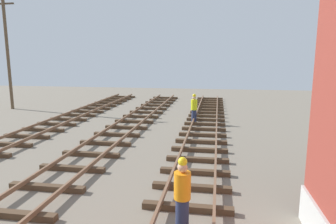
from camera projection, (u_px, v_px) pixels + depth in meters
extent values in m
cube|color=#4C3826|center=(187.00, 208.00, 8.25)|extent=(2.50, 0.24, 0.18)
cube|color=#4C3826|center=(192.00, 187.00, 9.55)|extent=(2.50, 0.24, 0.18)
cube|color=#4C3826|center=(195.00, 172.00, 10.85)|extent=(2.50, 0.24, 0.18)
cube|color=#4C3826|center=(197.00, 160.00, 12.15)|extent=(2.50, 0.24, 0.18)
cube|color=#4C3826|center=(199.00, 150.00, 13.45)|extent=(2.50, 0.24, 0.18)
cube|color=#4C3826|center=(201.00, 142.00, 14.75)|extent=(2.50, 0.24, 0.18)
cube|color=#4C3826|center=(203.00, 135.00, 16.05)|extent=(2.50, 0.24, 0.18)
cube|color=#4C3826|center=(204.00, 129.00, 17.34)|extent=(2.50, 0.24, 0.18)
cube|color=#4C3826|center=(205.00, 124.00, 18.64)|extent=(2.50, 0.24, 0.18)
cube|color=#4C3826|center=(206.00, 120.00, 19.94)|extent=(2.50, 0.24, 0.18)
cube|color=#4C3826|center=(206.00, 116.00, 21.24)|extent=(2.50, 0.24, 0.18)
cube|color=#4C3826|center=(207.00, 113.00, 22.54)|extent=(2.50, 0.24, 0.18)
cube|color=#4C3826|center=(208.00, 110.00, 23.84)|extent=(2.50, 0.24, 0.18)
cube|color=#4C3826|center=(208.00, 107.00, 25.14)|extent=(2.50, 0.24, 0.18)
cube|color=#4C3826|center=(209.00, 104.00, 26.44)|extent=(2.50, 0.24, 0.18)
cube|color=#4C3826|center=(209.00, 102.00, 27.74)|extent=(2.50, 0.24, 0.18)
cube|color=#4C3826|center=(210.00, 100.00, 29.03)|extent=(2.50, 0.24, 0.18)
cube|color=#4C3826|center=(210.00, 98.00, 30.33)|extent=(2.50, 0.24, 0.18)
cube|color=#4C3826|center=(12.00, 214.00, 7.91)|extent=(2.50, 0.24, 0.18)
cube|color=#4C3826|center=(47.00, 187.00, 9.55)|extent=(2.50, 0.24, 0.18)
cube|color=#4C3826|center=(72.00, 168.00, 11.19)|extent=(2.50, 0.24, 0.18)
cube|color=#4C3826|center=(91.00, 154.00, 12.83)|extent=(2.50, 0.24, 0.18)
cube|color=#4C3826|center=(105.00, 143.00, 14.47)|extent=(2.50, 0.24, 0.18)
cube|color=#4C3826|center=(117.00, 135.00, 16.11)|extent=(2.50, 0.24, 0.18)
cube|color=#4C3826|center=(126.00, 127.00, 17.75)|extent=(2.50, 0.24, 0.18)
cube|color=#4C3826|center=(134.00, 122.00, 19.39)|extent=(2.50, 0.24, 0.18)
cube|color=#4C3826|center=(141.00, 117.00, 21.03)|extent=(2.50, 0.24, 0.18)
cube|color=#4C3826|center=(146.00, 112.00, 22.68)|extent=(2.50, 0.24, 0.18)
cube|color=#4C3826|center=(151.00, 109.00, 24.32)|extent=(2.50, 0.24, 0.18)
cube|color=#4C3826|center=(155.00, 105.00, 25.96)|extent=(2.50, 0.24, 0.18)
cube|color=#4C3826|center=(159.00, 103.00, 27.60)|extent=(2.50, 0.24, 0.18)
cube|color=#4C3826|center=(162.00, 100.00, 29.24)|extent=(2.50, 0.24, 0.18)
cube|color=#4C3826|center=(165.00, 98.00, 30.88)|extent=(2.50, 0.24, 0.18)
cube|color=#4C3826|center=(7.00, 144.00, 14.29)|extent=(2.50, 0.24, 0.18)
cube|color=#4C3826|center=(27.00, 136.00, 15.74)|extent=(2.50, 0.24, 0.18)
cube|color=#4C3826|center=(43.00, 130.00, 17.19)|extent=(2.50, 0.24, 0.18)
cube|color=#4C3826|center=(57.00, 124.00, 18.64)|extent=(2.50, 0.24, 0.18)
cube|color=#4C3826|center=(68.00, 119.00, 20.09)|extent=(2.50, 0.24, 0.18)
cube|color=#4C3826|center=(78.00, 115.00, 21.54)|extent=(2.50, 0.24, 0.18)
cube|color=#4C3826|center=(87.00, 112.00, 22.99)|extent=(2.50, 0.24, 0.18)
cube|color=#4C3826|center=(95.00, 108.00, 24.44)|extent=(2.50, 0.24, 0.18)
cube|color=#4C3826|center=(102.00, 105.00, 25.89)|extent=(2.50, 0.24, 0.18)
cube|color=#4C3826|center=(108.00, 103.00, 27.34)|extent=(2.50, 0.24, 0.18)
cube|color=#4C3826|center=(114.00, 101.00, 28.79)|extent=(2.50, 0.24, 0.18)
cube|color=#4C3826|center=(119.00, 99.00, 30.24)|extent=(2.50, 0.24, 0.18)
cube|color=#4C3826|center=(123.00, 97.00, 31.69)|extent=(2.50, 0.24, 0.18)
cylinder|color=brown|center=(8.00, 55.00, 24.03)|extent=(0.24, 0.24, 8.61)
cube|color=#4C3D2D|center=(3.00, 4.00, 23.34)|extent=(1.80, 0.12, 0.12)
cylinder|color=#262D4C|center=(194.00, 116.00, 19.36)|extent=(0.32, 0.32, 0.85)
cylinder|color=yellow|center=(194.00, 105.00, 19.22)|extent=(0.40, 0.40, 0.65)
sphere|color=tan|center=(194.00, 98.00, 19.14)|extent=(0.24, 0.24, 0.24)
sphere|color=yellow|center=(194.00, 96.00, 19.12)|extent=(0.22, 0.22, 0.22)
cylinder|color=#262D4C|center=(182.00, 215.00, 7.22)|extent=(0.32, 0.32, 0.85)
cylinder|color=orange|center=(182.00, 186.00, 7.08)|extent=(0.40, 0.40, 0.65)
sphere|color=tan|center=(183.00, 167.00, 7.01)|extent=(0.24, 0.24, 0.24)
sphere|color=yellow|center=(183.00, 162.00, 6.98)|extent=(0.22, 0.22, 0.22)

